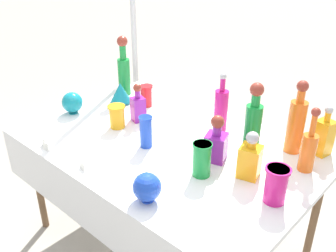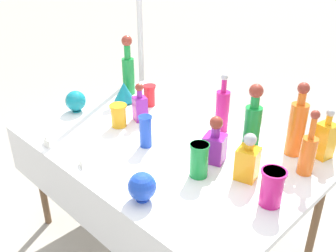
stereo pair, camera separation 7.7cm
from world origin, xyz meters
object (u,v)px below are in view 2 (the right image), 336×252
object	(u,v)px
square_decanter_0	(215,143)
tall_bottle_1	(252,127)
square_decanter_1	(140,105)
square_decanter_2	(248,160)
fluted_vase_0	(124,92)
round_bowl_0	(76,101)
slender_vase_2	(149,95)
square_decanter_3	(325,139)
slender_vase_4	(272,186)
slender_vase_0	(119,115)
round_bowl_1	(142,187)
slender_vase_1	(146,130)
tall_bottle_0	(308,152)
slender_vase_3	(199,159)
tall_bottle_3	(222,109)
canopy_pole	(141,52)
tall_bottle_4	(297,125)
tall_bottle_2	(128,69)

from	to	relation	value
square_decanter_0	tall_bottle_1	bearing A→B (deg)	48.90
square_decanter_1	square_decanter_2	bearing A→B (deg)	-3.86
fluted_vase_0	round_bowl_0	world-z (taller)	fluted_vase_0
square_decanter_0	fluted_vase_0	distance (m)	0.93
square_decanter_0	slender_vase_2	xyz separation A→B (m)	(-0.75, 0.24, -0.02)
square_decanter_0	square_decanter_2	bearing A→B (deg)	-3.57
square_decanter_2	tall_bottle_1	bearing A→B (deg)	119.88
square_decanter_3	slender_vase_4	distance (m)	0.53
slender_vase_0	fluted_vase_0	xyz separation A→B (m)	(-0.26, 0.26, -0.00)
round_bowl_0	fluted_vase_0	bearing A→B (deg)	71.82
round_bowl_1	slender_vase_1	bearing A→B (deg)	136.04
round_bowl_1	tall_bottle_1	bearing A→B (deg)	77.12
tall_bottle_0	slender_vase_1	size ratio (longest dim) A/B	1.87
slender_vase_3	fluted_vase_0	world-z (taller)	slender_vase_3
round_bowl_0	slender_vase_4	bearing A→B (deg)	2.64
slender_vase_4	round_bowl_1	xyz separation A→B (m)	(-0.41, -0.37, -0.02)
square_decanter_0	fluted_vase_0	bearing A→B (deg)	170.62
tall_bottle_0	slender_vase_1	xyz separation A→B (m)	(-0.75, -0.37, -0.02)
slender_vase_1	round_bowl_0	size ratio (longest dim) A/B	1.28
tall_bottle_3	canopy_pole	world-z (taller)	canopy_pole
tall_bottle_1	square_decanter_2	bearing A→B (deg)	-60.12
tall_bottle_0	round_bowl_0	world-z (taller)	tall_bottle_0
tall_bottle_1	round_bowl_1	world-z (taller)	tall_bottle_1
slender_vase_2	slender_vase_1	bearing A→B (deg)	-44.69
tall_bottle_4	fluted_vase_0	bearing A→B (deg)	-170.27
slender_vase_0	slender_vase_3	xyz separation A→B (m)	(0.69, -0.06, 0.02)
slender_vase_1	tall_bottle_1	bearing A→B (deg)	30.87
tall_bottle_2	tall_bottle_1	bearing A→B (deg)	-7.07
square_decanter_0	slender_vase_3	distance (m)	0.16
tall_bottle_0	tall_bottle_3	distance (m)	0.57
fluted_vase_0	slender_vase_3	bearing A→B (deg)	-18.17
tall_bottle_2	round_bowl_1	size ratio (longest dim) A/B	3.13
tall_bottle_2	slender_vase_3	xyz separation A→B (m)	(1.05, -0.44, -0.09)
slender_vase_0	slender_vase_2	distance (m)	0.35
slender_vase_2	canopy_pole	world-z (taller)	canopy_pole
tall_bottle_4	round_bowl_0	distance (m)	1.38
slender_vase_0	slender_vase_3	size ratio (longest dim) A/B	0.81
square_decanter_2	slender_vase_3	bearing A→B (deg)	-139.85
tall_bottle_3	square_decanter_3	xyz separation A→B (m)	(0.56, 0.14, -0.03)
tall_bottle_4	canopy_pole	world-z (taller)	canopy_pole
fluted_vase_0	slender_vase_1	bearing A→B (deg)	-28.38
tall_bottle_1	square_decanter_3	world-z (taller)	tall_bottle_1
canopy_pole	square_decanter_1	bearing A→B (deg)	-41.90
slender_vase_2	canopy_pole	distance (m)	0.70
square_decanter_0	slender_vase_2	bearing A→B (deg)	162.53
square_decanter_1	slender_vase_1	world-z (taller)	square_decanter_1
slender_vase_0	tall_bottle_4	bearing A→B (deg)	26.66
slender_vase_3	slender_vase_1	bearing A→B (deg)	178.39
square_decanter_3	canopy_pole	bearing A→B (deg)	172.41
tall_bottle_3	square_decanter_2	size ratio (longest dim) A/B	1.47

